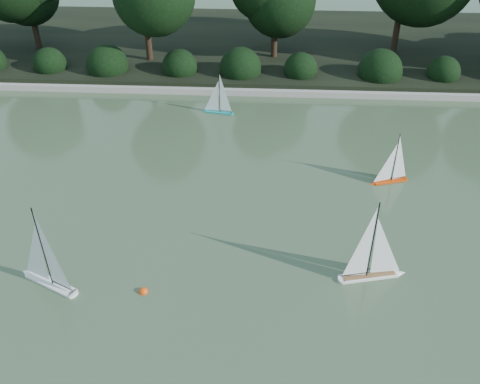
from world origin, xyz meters
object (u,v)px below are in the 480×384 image
(sailboat_white_b, at_px, (376,265))
(sailboat_teal, at_px, (216,106))
(sailboat_orange, at_px, (388,175))
(race_buoy, at_px, (143,292))
(sailboat_white_a, at_px, (44,270))

(sailboat_white_b, relative_size, sailboat_teal, 1.35)
(sailboat_orange, bearing_deg, race_buoy, -141.78)
(sailboat_white_a, xyz_separation_m, sailboat_orange, (6.35, 3.54, -0.08))
(sailboat_white_a, relative_size, sailboat_teal, 1.39)
(sailboat_teal, bearing_deg, sailboat_white_a, -108.31)
(sailboat_white_b, bearing_deg, sailboat_white_a, -175.16)
(sailboat_white_b, xyz_separation_m, sailboat_orange, (0.74, 3.06, -0.07))
(sailboat_orange, xyz_separation_m, sailboat_teal, (-4.09, 3.30, 0.00))
(sailboat_teal, bearing_deg, sailboat_orange, -38.90)
(sailboat_white_a, relative_size, sailboat_orange, 1.39)
(sailboat_white_b, distance_m, sailboat_orange, 3.15)
(race_buoy, bearing_deg, sailboat_white_a, 175.62)
(sailboat_white_a, xyz_separation_m, race_buoy, (1.69, -0.13, -0.27))
(sailboat_orange, xyz_separation_m, race_buoy, (-4.66, -3.67, -0.20))
(sailboat_white_b, bearing_deg, race_buoy, -171.22)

